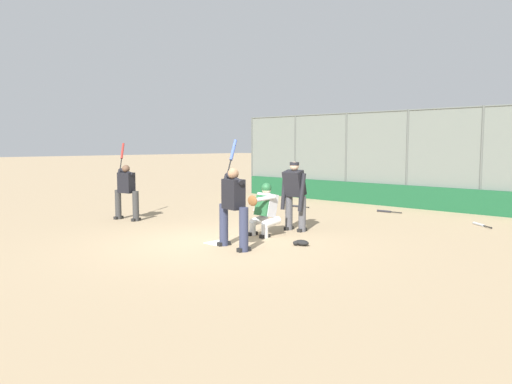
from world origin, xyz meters
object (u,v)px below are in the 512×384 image
(catcher_behind_plate, at_px, (264,208))
(spare_bat_third_base_side, at_px, (258,204))
(batter_at_plate, at_px, (233,205))
(fielding_glove_on_dirt, at_px, (301,243))
(umpire_home, at_px, (295,194))
(spare_bat_near_backstop, at_px, (296,206))
(spare_bat_by_padding, at_px, (386,211))
(batter_on_deck, at_px, (126,190))
(spare_bat_first_base_side, at_px, (480,225))

(catcher_behind_plate, relative_size, spare_bat_third_base_side, 1.52)
(batter_at_plate, xyz_separation_m, fielding_glove_on_dirt, (-0.82, -1.18, -0.84))
(catcher_behind_plate, xyz_separation_m, umpire_home, (-0.11, -0.98, 0.28))
(batter_at_plate, xyz_separation_m, catcher_behind_plate, (0.52, -1.48, -0.26))
(spare_bat_near_backstop, relative_size, spare_bat_by_padding, 1.00)
(batter_at_plate, bearing_deg, batter_on_deck, 3.39)
(batter_on_deck, bearing_deg, umpire_home, -169.33)
(batter_on_deck, bearing_deg, spare_bat_near_backstop, -118.06)
(spare_bat_third_base_side, relative_size, fielding_glove_on_dirt, 2.46)
(batter_at_plate, distance_m, fielding_glove_on_dirt, 1.67)
(spare_bat_third_base_side, xyz_separation_m, fielding_glove_on_dirt, (-5.51, 4.49, 0.03))
(umpire_home, xyz_separation_m, batter_on_deck, (4.54, 1.86, -0.07))
(spare_bat_near_backstop, distance_m, fielding_glove_on_dirt, 6.45)
(catcher_behind_plate, bearing_deg, spare_bat_by_padding, -86.74)
(catcher_behind_plate, xyz_separation_m, spare_bat_near_backstop, (2.80, -4.65, -0.60))
(spare_bat_near_backstop, xyz_separation_m, spare_bat_first_base_side, (-5.93, -0.28, 0.00))
(spare_bat_near_backstop, bearing_deg, umpire_home, 124.32)
(batter_at_plate, xyz_separation_m, spare_bat_third_base_side, (4.69, -5.67, -0.86))
(catcher_behind_plate, bearing_deg, umpire_home, -92.53)
(batter_on_deck, height_order, spare_bat_near_backstop, batter_on_deck)
(batter_at_plate, distance_m, batter_on_deck, 4.99)
(spare_bat_near_backstop, bearing_deg, spare_bat_third_base_side, 14.39)
(spare_bat_by_padding, bearing_deg, batter_on_deck, 51.49)
(batter_at_plate, relative_size, spare_bat_third_base_side, 2.75)
(umpire_home, bearing_deg, spare_bat_first_base_side, -131.20)
(catcher_behind_plate, xyz_separation_m, fielding_glove_on_dirt, (-1.34, 0.30, -0.58))
(batter_at_plate, bearing_deg, catcher_behind_plate, -60.45)
(spare_bat_near_backstop, relative_size, spare_bat_third_base_side, 1.01)
(batter_at_plate, bearing_deg, spare_bat_first_base_side, -101.94)
(batter_at_plate, distance_m, umpire_home, 2.49)
(spare_bat_near_backstop, bearing_deg, batter_at_plate, 114.35)
(spare_bat_by_padding, bearing_deg, spare_bat_first_base_side, 164.76)
(spare_bat_by_padding, bearing_deg, catcher_behind_plate, 85.82)
(umpire_home, relative_size, batter_on_deck, 0.79)
(batter_at_plate, relative_size, spare_bat_first_base_side, 3.30)
(batter_on_deck, xyz_separation_m, spare_bat_by_padding, (-4.49, -6.44, -0.81))
(umpire_home, bearing_deg, spare_bat_by_padding, -93.11)
(umpire_home, bearing_deg, spare_bat_near_backstop, -55.33)
(batter_on_deck, height_order, spare_bat_by_padding, batter_on_deck)
(catcher_behind_plate, relative_size, spare_bat_first_base_side, 1.82)
(batter_at_plate, distance_m, spare_bat_first_base_side, 6.97)
(spare_bat_by_padding, xyz_separation_m, fielding_glove_on_dirt, (-1.28, 5.85, 0.03))
(spare_bat_near_backstop, xyz_separation_m, spare_bat_third_base_side, (1.37, 0.46, 0.00))
(batter_on_deck, height_order, fielding_glove_on_dirt, batter_on_deck)
(spare_bat_first_base_side, height_order, fielding_glove_on_dirt, fielding_glove_on_dirt)
(batter_at_plate, relative_size, spare_bat_by_padding, 2.73)
(spare_bat_third_base_side, bearing_deg, spare_bat_near_backstop, 127.00)
(catcher_behind_plate, height_order, spare_bat_third_base_side, catcher_behind_plate)
(batter_at_plate, xyz_separation_m, spare_bat_near_backstop, (3.32, -6.12, -0.86))
(catcher_behind_plate, distance_m, spare_bat_third_base_side, 5.94)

